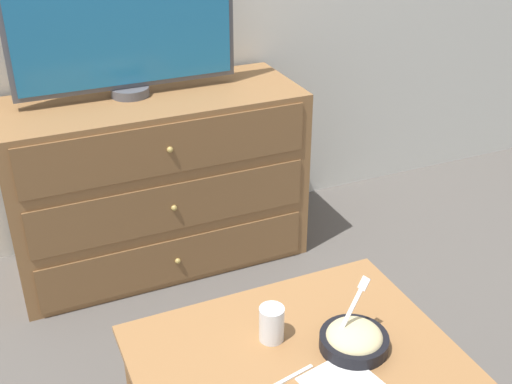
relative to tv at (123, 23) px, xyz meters
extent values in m
plane|color=#56514C|center=(0.07, 0.23, -1.05)|extent=(12.00, 12.00, 0.00)
cube|color=olive|center=(0.07, -0.05, -0.67)|extent=(1.22, 0.48, 0.76)
cube|color=brown|center=(0.07, -0.29, -0.92)|extent=(1.13, 0.01, 0.20)
sphere|color=tan|center=(0.07, -0.30, -0.92)|extent=(0.02, 0.02, 0.02)
cube|color=brown|center=(0.07, -0.29, -0.67)|extent=(1.13, 0.01, 0.20)
sphere|color=tan|center=(0.07, -0.30, -0.67)|extent=(0.02, 0.02, 0.02)
cube|color=brown|center=(0.07, -0.29, -0.42)|extent=(1.13, 0.01, 0.20)
sphere|color=tan|center=(0.07, -0.30, -0.42)|extent=(0.02, 0.02, 0.02)
cylinder|color=#515156|center=(0.00, 0.00, -0.27)|extent=(0.15, 0.15, 0.04)
cube|color=#515156|center=(0.00, 0.00, 0.01)|extent=(0.89, 0.04, 0.53)
cube|color=#1E6B9E|center=(0.00, -0.02, 0.01)|extent=(0.85, 0.01, 0.49)
cube|color=#9E6B3D|center=(0.10, -1.30, -0.61)|extent=(0.85, 0.62, 0.02)
cylinder|color=brown|center=(0.48, -1.02, -0.84)|extent=(0.04, 0.04, 0.43)
cylinder|color=black|center=(0.25, -1.33, -0.58)|extent=(0.19, 0.19, 0.04)
ellipsoid|color=beige|center=(0.25, -1.33, -0.57)|extent=(0.15, 0.15, 0.07)
cube|color=white|center=(0.25, -1.31, -0.50)|extent=(0.10, 0.05, 0.14)
cube|color=white|center=(0.30, -1.30, -0.43)|extent=(0.03, 0.03, 0.03)
cylinder|color=beige|center=(0.06, -1.21, -0.57)|extent=(0.06, 0.06, 0.06)
cylinder|color=white|center=(0.06, -1.21, -0.55)|extent=(0.07, 0.07, 0.10)
cube|color=white|center=(0.04, -1.37, -0.60)|extent=(0.16, 0.04, 0.01)
camera|label=1|loc=(-0.52, -2.44, 0.59)|focal=45.00mm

